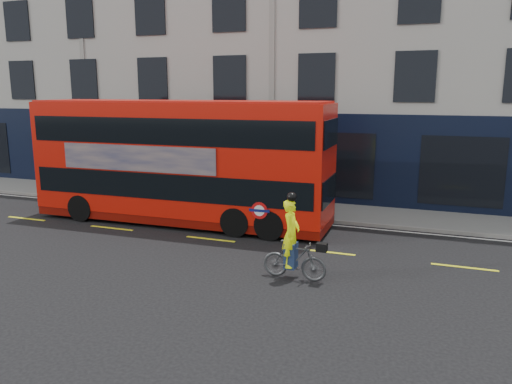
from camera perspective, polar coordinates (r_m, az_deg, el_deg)
The scene contains 8 objects.
ground at distance 15.82m, azimuth -7.56°, elevation -6.85°, with size 120.00×120.00×0.00m, color black.
pavement at distance 21.54m, azimuth 0.47°, elevation -1.62°, with size 60.00×3.00×0.12m, color slate.
kerb at distance 20.17m, azimuth -0.97°, elevation -2.51°, with size 60.00×0.12×0.13m, color gray.
building_terrace at distance 27.25m, azimuth 5.28°, elevation 16.82°, with size 50.00×10.07×15.00m.
road_edge_line at distance 19.92m, azimuth -1.28°, elevation -2.88°, with size 58.00×0.10×0.01m, color silver.
lane_dashes at distance 17.09m, azimuth -5.22°, elevation -5.38°, with size 58.00×0.12×0.01m, color yellow, non-canonical shape.
bus at distance 18.97m, azimuth -8.58°, elevation 3.52°, with size 11.46×2.81×4.60m.
cyclist at distance 13.37m, azimuth 4.28°, elevation -6.64°, with size 1.77×0.67×2.37m.
Camera 1 is at (7.07, -13.25, 4.96)m, focal length 35.00 mm.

